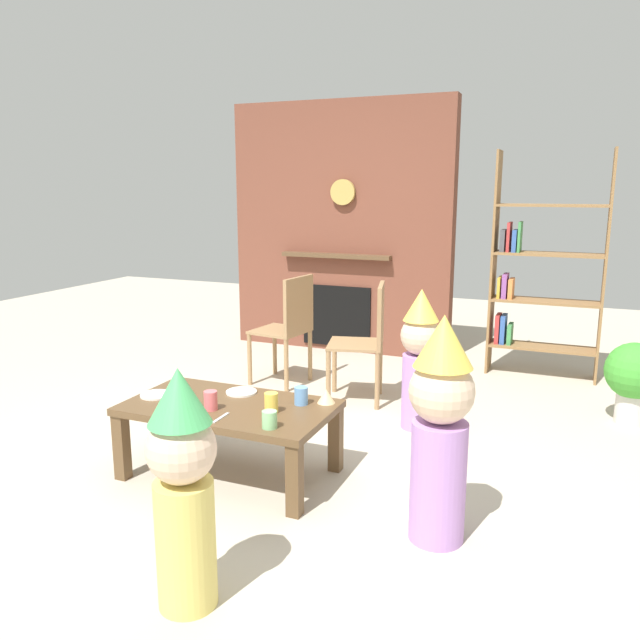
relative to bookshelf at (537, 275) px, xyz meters
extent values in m
plane|color=#BCB29E|center=(-1.30, -2.40, -0.87)|extent=(12.00, 12.00, 0.00)
cube|color=brown|center=(-1.85, 0.20, 0.33)|extent=(2.20, 0.18, 2.40)
cube|color=black|center=(-1.85, 0.10, -0.52)|extent=(0.70, 0.02, 0.60)
cube|color=brown|center=(-1.85, 0.06, 0.08)|extent=(1.10, 0.10, 0.04)
cylinder|color=tan|center=(-1.79, 0.08, 0.68)|extent=(0.24, 0.04, 0.24)
cube|color=olive|center=(-0.36, 0.00, 0.08)|extent=(0.02, 0.28, 1.90)
cube|color=olive|center=(0.52, 0.00, 0.08)|extent=(0.02, 0.28, 1.90)
cube|color=olive|center=(0.08, 0.00, -0.62)|extent=(0.86, 0.28, 0.02)
cube|color=olive|center=(0.08, 0.00, -0.22)|extent=(0.86, 0.28, 0.02)
cube|color=olive|center=(0.08, 0.00, 0.18)|extent=(0.86, 0.28, 0.02)
cube|color=olive|center=(0.08, 0.00, 0.58)|extent=(0.86, 0.28, 0.02)
cube|color=#B23333|center=(-0.29, 0.00, -0.49)|extent=(0.04, 0.20, 0.25)
cube|color=#3359A5|center=(-0.25, 0.00, -0.49)|extent=(0.04, 0.20, 0.25)
cube|color=#3F8C4C|center=(-0.19, 0.00, -0.52)|extent=(0.04, 0.20, 0.17)
cube|color=gold|center=(-0.30, 0.00, -0.12)|extent=(0.02, 0.20, 0.18)
cube|color=#8C4C99|center=(-0.25, 0.00, -0.11)|extent=(0.04, 0.20, 0.21)
cube|color=#D87F3F|center=(-0.20, 0.00, -0.13)|extent=(0.04, 0.20, 0.17)
cube|color=#4C4C51|center=(-0.29, 0.00, 0.28)|extent=(0.04, 0.20, 0.18)
cube|color=#B23333|center=(-0.25, 0.00, 0.31)|extent=(0.02, 0.20, 0.25)
cube|color=#3359A5|center=(-0.20, 0.00, 0.28)|extent=(0.04, 0.20, 0.18)
cube|color=#3F8C4C|center=(-0.16, 0.00, 0.32)|extent=(0.02, 0.20, 0.25)
cube|color=brown|center=(-1.40, -2.71, -0.47)|extent=(1.15, 0.65, 0.04)
cube|color=brown|center=(-1.93, -2.99, -0.68)|extent=(0.07, 0.07, 0.38)
cube|color=brown|center=(-0.87, -2.99, -0.68)|extent=(0.07, 0.07, 0.38)
cube|color=brown|center=(-1.93, -2.43, -0.68)|extent=(0.07, 0.07, 0.38)
cube|color=brown|center=(-0.87, -2.43, -0.68)|extent=(0.07, 0.07, 0.38)
cylinder|color=#E5666B|center=(-1.45, -2.82, -0.40)|extent=(0.07, 0.07, 0.10)
cylinder|color=#F2CC4C|center=(-1.13, -2.73, -0.40)|extent=(0.07, 0.07, 0.11)
cylinder|color=#669EE0|center=(-1.03, -2.55, -0.40)|extent=(0.08, 0.08, 0.10)
cylinder|color=silver|center=(-1.58, -2.89, -0.40)|extent=(0.06, 0.06, 0.11)
cylinder|color=#8CD18C|center=(-1.03, -2.93, -0.41)|extent=(0.08, 0.08, 0.09)
cylinder|color=white|center=(-1.44, -2.51, -0.45)|extent=(0.18, 0.18, 0.01)
cylinder|color=white|center=(-1.87, -2.75, -0.45)|extent=(0.18, 0.18, 0.01)
cone|color=#EAC68C|center=(-0.91, -2.48, -0.41)|extent=(0.10, 0.10, 0.08)
cube|color=silver|center=(-1.33, -2.91, -0.45)|extent=(0.02, 0.15, 0.01)
cylinder|color=#E0CC66|center=(-0.97, -3.76, -0.61)|extent=(0.23, 0.23, 0.51)
sphere|color=beige|center=(-0.97, -3.76, -0.22)|extent=(0.27, 0.27, 0.27)
cone|color=#4CB766|center=(-0.97, -3.76, -0.02)|extent=(0.24, 0.24, 0.21)
cylinder|color=#B27FCC|center=(-0.18, -2.92, -0.59)|extent=(0.25, 0.25, 0.57)
sphere|color=beige|center=(-0.18, -2.92, -0.16)|extent=(0.29, 0.29, 0.29)
cone|color=#F2D14C|center=(-0.18, -2.92, 0.07)|extent=(0.26, 0.26, 0.23)
cylinder|color=#B27FCC|center=(-0.60, -1.60, -0.62)|extent=(0.23, 0.23, 0.51)
sphere|color=beige|center=(-0.60, -1.60, -0.23)|extent=(0.26, 0.26, 0.26)
cone|color=#F2D14C|center=(-0.60, -1.60, -0.02)|extent=(0.24, 0.24, 0.21)
cube|color=#9E7A51|center=(-1.90, -1.06, -0.43)|extent=(0.45, 0.45, 0.02)
cube|color=#9E7A51|center=(-1.72, -1.08, -0.19)|extent=(0.08, 0.40, 0.45)
cylinder|color=#9E7A51|center=(-2.06, -0.85, -0.65)|extent=(0.04, 0.04, 0.43)
cylinder|color=#9E7A51|center=(-2.11, -1.21, -0.65)|extent=(0.04, 0.04, 0.43)
cylinder|color=#9E7A51|center=(-1.70, -0.90, -0.65)|extent=(0.04, 0.04, 0.43)
cylinder|color=#9E7A51|center=(-1.75, -1.26, -0.65)|extent=(0.04, 0.04, 0.43)
cube|color=#9E7A51|center=(-1.18, -1.24, -0.43)|extent=(0.49, 0.49, 0.02)
cube|color=#9E7A51|center=(-1.00, -1.20, -0.19)|extent=(0.13, 0.40, 0.45)
cylinder|color=#9E7A51|center=(-1.40, -1.11, -0.65)|extent=(0.04, 0.04, 0.43)
cylinder|color=#9E7A51|center=(-1.31, -1.46, -0.65)|extent=(0.04, 0.04, 0.43)
cylinder|color=#9E7A51|center=(-1.05, -1.02, -0.65)|extent=(0.04, 0.04, 0.43)
cylinder|color=#9E7A51|center=(-0.96, -1.37, -0.65)|extent=(0.04, 0.04, 0.43)
cylinder|color=beige|center=(0.73, -0.96, -0.77)|extent=(0.20, 0.20, 0.21)
sphere|color=green|center=(0.73, -0.96, -0.50)|extent=(0.39, 0.39, 0.39)
camera|label=1|loc=(0.34, -5.57, 0.73)|focal=35.35mm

